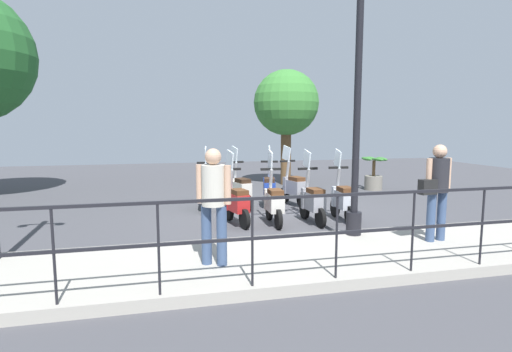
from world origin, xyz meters
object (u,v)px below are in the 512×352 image
scooter_near_2 (274,202)px  pedestrian_with_bag (437,185)px  lamp_post_near (357,117)px  scooter_far_2 (240,189)px  scooter_near_3 (236,202)px  tree_distant (286,104)px  scooter_far_1 (269,188)px  scooter_far_3 (206,190)px  scooter_far_0 (293,187)px  pedestrian_distant (214,198)px  potted_palm (374,176)px  scooter_near_1 (313,201)px  scooter_near_0 (343,199)px

scooter_near_2 → pedestrian_with_bag: bearing=-134.5°
lamp_post_near → scooter_far_2: size_ratio=2.97×
pedestrian_with_bag → scooter_near_3: pedestrian_with_bag is taller
tree_distant → pedestrian_with_bag: bearing=-179.3°
scooter_near_3 → scooter_far_1: 2.00m
scooter_far_3 → tree_distant: bearing=-33.1°
scooter_far_1 → scooter_far_3: bearing=103.1°
lamp_post_near → scooter_far_0: size_ratio=2.97×
pedestrian_distant → potted_palm: 8.64m
scooter_near_1 → potted_palm: bearing=-45.9°
scooter_far_0 → scooter_far_1: (-0.04, 0.65, 0.00)m
pedestrian_distant → scooter_near_0: 4.04m
scooter_near_2 → scooter_far_0: (1.83, -1.05, 0.00)m
lamp_post_near → scooter_near_1: lamp_post_near is taller
scooter_far_2 → lamp_post_near: bearing=-173.4°
pedestrian_distant → scooter_near_3: size_ratio=1.03×
lamp_post_near → scooter_far_1: lamp_post_near is taller
pedestrian_with_bag → scooter_far_1: bearing=16.2°
scooter_far_1 → tree_distant: bearing=-9.6°
tree_distant → scooter_far_1: bearing=156.5°
tree_distant → scooter_near_3: (-5.35, 2.78, -2.32)m
scooter_near_3 → pedestrian_distant: bearing=150.4°
scooter_near_1 → pedestrian_with_bag: bearing=-151.7°
scooter_far_0 → scooter_near_1: bearing=157.4°
tree_distant → potted_palm: (-1.85, -2.37, -2.36)m
scooter_near_2 → scooter_far_0: bearing=-27.4°
scooter_far_2 → scooter_far_0: bearing=-104.2°
lamp_post_near → pedestrian_distant: bearing=110.4°
scooter_far_1 → scooter_near_0: bearing=-134.4°
scooter_near_1 → scooter_near_3: (0.25, 1.58, 0.00)m
pedestrian_distant → tree_distant: 9.00m
pedestrian_distant → scooter_near_2: pedestrian_distant is taller
scooter_near_3 → scooter_far_1: size_ratio=1.00×
lamp_post_near → pedestrian_with_bag: size_ratio=2.87×
lamp_post_near → scooter_near_1: bearing=6.5°
scooter_near_3 → scooter_far_0: bearing=-60.2°
scooter_near_0 → scooter_far_2: same height
lamp_post_near → scooter_far_0: lamp_post_near is taller
pedestrian_with_bag → scooter_far_3: pedestrian_with_bag is taller
scooter_near_0 → scooter_far_0: (1.86, 0.48, 0.00)m
scooter_far_0 → scooter_far_1: 0.65m
pedestrian_distant → scooter_near_0: size_ratio=1.03×
tree_distant → scooter_near_3: size_ratio=2.58×
lamp_post_near → pedestrian_distant: (-0.95, 2.57, -1.10)m
tree_distant → scooter_near_0: tree_distant is taller
scooter_far_0 → scooter_near_0: bearing=178.7°
scooter_near_1 → scooter_far_0: 1.93m
scooter_far_0 → tree_distant: bearing=-30.5°
lamp_post_near → scooter_near_3: bearing=44.8°
scooter_far_0 → scooter_far_3: size_ratio=1.00×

